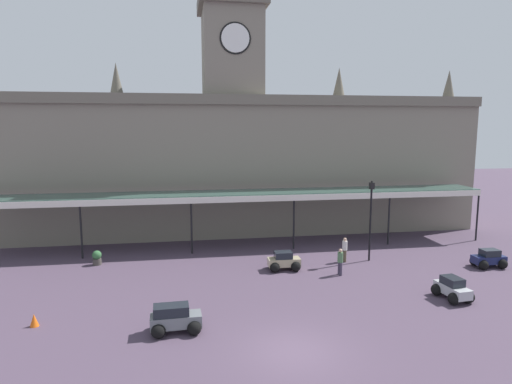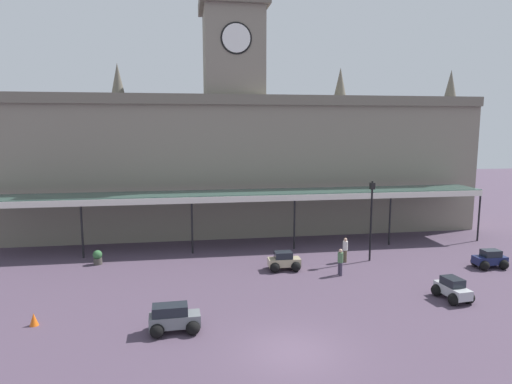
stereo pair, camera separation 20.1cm
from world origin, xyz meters
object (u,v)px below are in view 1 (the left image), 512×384
(car_beige_sedan, at_px, (284,262))
(traffic_cone, at_px, (34,320))
(pedestrian_near_entrance, at_px, (340,261))
(pedestrian_beside_cars, at_px, (345,249))
(car_grey_estate, at_px, (175,320))
(car_silver_sedan, at_px, (452,290))
(car_navy_sedan, at_px, (489,260))
(victorian_lamppost, at_px, (371,212))
(planter_by_canopy, at_px, (97,258))

(car_beige_sedan, relative_size, traffic_cone, 3.48)
(pedestrian_near_entrance, distance_m, pedestrian_beside_cars, 2.86)
(car_grey_estate, bearing_deg, car_silver_sedan, 5.96)
(car_grey_estate, relative_size, car_navy_sedan, 1.11)
(car_grey_estate, distance_m, traffic_cone, 6.61)
(car_navy_sedan, xyz_separation_m, traffic_cone, (-26.43, -4.44, -0.21))
(victorian_lamppost, bearing_deg, planter_by_canopy, 173.57)
(traffic_cone, bearing_deg, car_navy_sedan, 9.53)
(car_beige_sedan, xyz_separation_m, planter_by_canopy, (-11.98, 3.05, -0.01))
(car_silver_sedan, relative_size, traffic_cone, 3.58)
(pedestrian_beside_cars, relative_size, traffic_cone, 2.81)
(car_navy_sedan, distance_m, pedestrian_beside_cars, 9.24)
(traffic_cone, bearing_deg, car_beige_sedan, 24.89)
(car_silver_sedan, distance_m, victorian_lamppost, 7.94)
(victorian_lamppost, relative_size, traffic_cone, 9.26)
(car_navy_sedan, relative_size, traffic_cone, 3.46)
(car_navy_sedan, relative_size, car_silver_sedan, 0.97)
(pedestrian_near_entrance, xyz_separation_m, planter_by_canopy, (-15.18, 4.62, -0.42))
(car_navy_sedan, xyz_separation_m, pedestrian_beside_cars, (-8.84, 2.66, 0.41))
(pedestrian_near_entrance, distance_m, planter_by_canopy, 15.87)
(planter_by_canopy, bearing_deg, car_silver_sedan, -25.22)
(car_navy_sedan, height_order, pedestrian_beside_cars, pedestrian_beside_cars)
(traffic_cone, height_order, planter_by_canopy, planter_by_canopy)
(car_silver_sedan, xyz_separation_m, car_beige_sedan, (-7.74, 6.24, 0.00))
(car_navy_sedan, relative_size, car_beige_sedan, 1.00)
(car_navy_sedan, relative_size, victorian_lamppost, 0.37)
(car_navy_sedan, height_order, car_silver_sedan, same)
(car_navy_sedan, bearing_deg, traffic_cone, -170.47)
(car_navy_sedan, distance_m, car_silver_sedan, 7.19)
(car_navy_sedan, bearing_deg, car_beige_sedan, 172.87)
(pedestrian_beside_cars, distance_m, victorian_lamppost, 3.04)
(car_beige_sedan, bearing_deg, pedestrian_near_entrance, -26.11)
(car_navy_sedan, xyz_separation_m, planter_by_canopy, (-25.27, 4.72, -0.01))
(car_grey_estate, height_order, planter_by_canopy, car_grey_estate)
(traffic_cone, distance_m, planter_by_canopy, 9.23)
(pedestrian_near_entrance, relative_size, traffic_cone, 2.81)
(car_grey_estate, xyz_separation_m, pedestrian_beside_cars, (11.19, 8.75, 0.34))
(pedestrian_near_entrance, bearing_deg, car_silver_sedan, -45.78)
(pedestrian_near_entrance, xyz_separation_m, pedestrian_beside_cars, (1.25, 2.57, 0.00))
(car_grey_estate, height_order, victorian_lamppost, victorian_lamppost)
(car_grey_estate, bearing_deg, planter_by_canopy, 115.89)
(planter_by_canopy, bearing_deg, car_navy_sedan, -10.57)
(traffic_cone, bearing_deg, pedestrian_beside_cars, 21.98)
(pedestrian_beside_cars, bearing_deg, traffic_cone, -158.02)
(car_grey_estate, xyz_separation_m, car_silver_sedan, (14.48, 1.51, -0.06))
(car_navy_sedan, bearing_deg, pedestrian_beside_cars, 163.23)
(victorian_lamppost, bearing_deg, car_grey_estate, -145.95)
(traffic_cone, bearing_deg, pedestrian_near_entrance, 15.51)
(car_grey_estate, relative_size, planter_by_canopy, 2.38)
(car_navy_sedan, distance_m, victorian_lamppost, 8.09)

